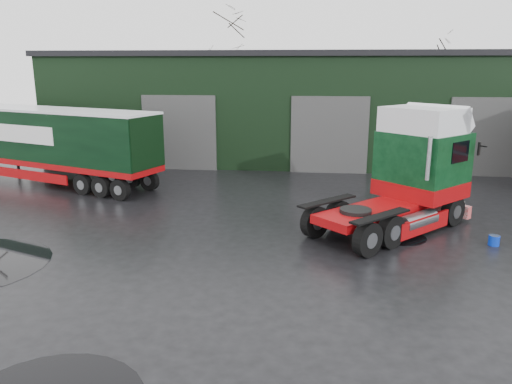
% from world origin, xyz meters
% --- Properties ---
extents(ground, '(100.00, 100.00, 0.00)m').
position_xyz_m(ground, '(0.00, 0.00, 0.00)').
color(ground, black).
extents(warehouse, '(32.40, 12.40, 6.30)m').
position_xyz_m(warehouse, '(2.00, 20.00, 3.16)').
color(warehouse, black).
rests_on(warehouse, ground).
extents(hero_tractor, '(6.80, 6.81, 4.20)m').
position_xyz_m(hero_tractor, '(3.71, 4.50, 2.10)').
color(hero_tractor, black).
rests_on(hero_tractor, ground).
extents(trailer_left, '(11.75, 6.31, 3.62)m').
position_xyz_m(trailer_left, '(-11.17, 10.00, 1.81)').
color(trailer_left, silver).
rests_on(trailer_left, ground).
extents(wash_bucket, '(0.41, 0.41, 0.32)m').
position_xyz_m(wash_bucket, '(6.93, 3.46, 0.16)').
color(wash_bucket, '#082CBD').
rests_on(wash_bucket, ground).
extents(tree_back_a, '(4.40, 4.40, 9.50)m').
position_xyz_m(tree_back_a, '(-6.00, 30.00, 4.75)').
color(tree_back_a, black).
rests_on(tree_back_a, ground).
extents(tree_back_b, '(4.40, 4.40, 7.50)m').
position_xyz_m(tree_back_b, '(10.00, 30.00, 3.75)').
color(tree_back_b, black).
rests_on(tree_back_b, ground).
extents(puddle_1, '(1.70, 1.70, 0.01)m').
position_xyz_m(puddle_1, '(4.11, 3.90, 0.00)').
color(puddle_1, black).
rests_on(puddle_1, ground).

